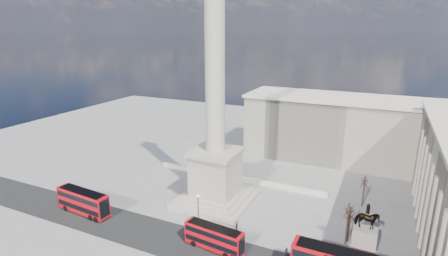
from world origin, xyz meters
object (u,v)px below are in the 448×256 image
nelsons_column (215,140)px  pedestrian_walking (286,253)px  pedestrian_standing (313,246)px  victorian_lamp (198,209)px  red_bus_a (84,202)px  equestrian_statue (364,238)px  pedestrian_crossing (237,226)px  red_bus_b (214,238)px

nelsons_column → pedestrian_walking: (17.56, -11.50, -12.09)m
pedestrian_standing → victorian_lamp: bearing=-37.5°
red_bus_a → pedestrian_walking: bearing=9.1°
equestrian_statue → pedestrian_walking: bearing=-153.3°
nelsons_column → red_bus_a: bearing=-143.9°
nelsons_column → victorian_lamp: bearing=-80.0°
pedestrian_walking → pedestrian_standing: (3.36, 3.23, 0.13)m
pedestrian_walking → equestrian_statue: bearing=11.9°
pedestrian_walking → pedestrian_standing: size_ratio=0.87×
equestrian_statue → pedestrian_standing: size_ratio=4.59×
pedestrian_walking → pedestrian_crossing: bearing=144.1°
red_bus_b → red_bus_a: bearing=-173.6°
red_bus_b → victorian_lamp: size_ratio=1.51×
victorian_lamp → nelsons_column: bearing=100.0°
equestrian_statue → pedestrian_standing: 7.59m
victorian_lamp → pedestrian_walking: bearing=-4.1°
red_bus_b → pedestrian_walking: size_ratio=5.94×
pedestrian_walking → red_bus_b: bearing=179.7°
pedestrian_standing → pedestrian_walking: bearing=0.0°
red_bus_a → pedestrian_standing: size_ratio=5.94×
pedestrian_crossing → equestrian_statue: bearing=-129.9°
red_bus_b → victorian_lamp: victorian_lamp is taller
red_bus_b → pedestrian_crossing: red_bus_b is taller
nelsons_column → victorian_lamp: nelsons_column is taller
victorian_lamp → pedestrian_crossing: bearing=23.3°
red_bus_b → pedestrian_standing: 15.34m
victorian_lamp → equestrian_statue: bearing=8.9°
equestrian_statue → pedestrian_crossing: size_ratio=5.68×
nelsons_column → victorian_lamp: 13.89m
equestrian_statue → pedestrian_crossing: 20.25m
pedestrian_standing → pedestrian_crossing: pedestrian_standing is taller
nelsons_column → red_bus_b: nelsons_column is taller
nelsons_column → equestrian_statue: size_ratio=5.66×
nelsons_column → pedestrian_crossing: bearing=-44.6°
red_bus_a → pedestrian_standing: 41.52m
victorian_lamp → pedestrian_crossing: 7.25m
nelsons_column → victorian_lamp: size_ratio=7.63×
red_bus_a → victorian_lamp: size_ratio=1.74×
victorian_lamp → pedestrian_crossing: (6.04, 2.60, -3.07)m
victorian_lamp → pedestrian_standing: (19.09, 2.09, -2.89)m
nelsons_column → pedestrian_standing: nelsons_column is taller
equestrian_statue → pedestrian_standing: bearing=-164.1°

